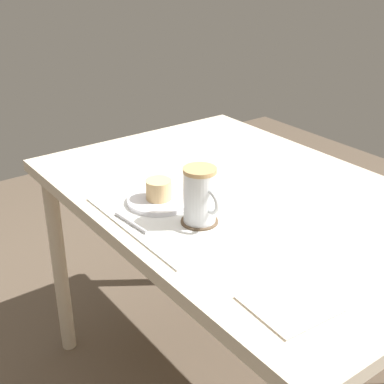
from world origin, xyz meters
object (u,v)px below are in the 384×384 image
(dining_table, at_px, (246,220))
(pastry_plate, at_px, (159,200))
(coffee_mug, at_px, (200,195))
(pastry, at_px, (159,189))

(dining_table, xyz_separation_m, pastry_plate, (-0.09, -0.23, 0.09))
(dining_table, bearing_deg, pastry_plate, -112.35)
(dining_table, relative_size, coffee_mug, 8.73)
(coffee_mug, bearing_deg, pastry, -172.21)
(pastry_plate, bearing_deg, pastry, 0.00)
(dining_table, relative_size, pastry, 17.76)
(pastry, bearing_deg, coffee_mug, 7.79)
(dining_table, xyz_separation_m, coffee_mug, (0.06, -0.21, 0.16))
(dining_table, height_order, coffee_mug, coffee_mug)
(pastry_plate, relative_size, pastry, 2.48)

